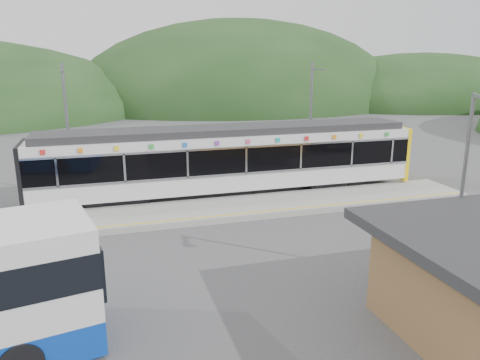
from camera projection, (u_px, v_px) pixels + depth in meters
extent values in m
plane|color=#4C4C4F|center=(241.00, 237.00, 19.58)|extent=(120.00, 120.00, 0.00)
ellipsoid|color=#1E3D19|center=(240.00, 104.00, 74.04)|extent=(52.00, 39.00, 26.00)
ellipsoid|color=#1E3D19|center=(420.00, 103.00, 76.47)|extent=(44.00, 33.00, 16.00)
cube|color=#9E9E99|center=(221.00, 209.00, 22.60)|extent=(26.00, 3.20, 0.30)
cube|color=yellow|center=(229.00, 215.00, 21.36)|extent=(26.00, 0.10, 0.01)
cube|color=black|center=(115.00, 199.00, 23.72)|extent=(3.20, 2.20, 0.56)
cube|color=black|center=(329.00, 182.00, 27.03)|extent=(3.20, 2.20, 0.56)
cube|color=silver|center=(229.00, 177.00, 25.18)|extent=(20.00, 2.90, 0.92)
cube|color=black|center=(229.00, 155.00, 24.88)|extent=(20.00, 2.96, 1.45)
cube|color=silver|center=(237.00, 174.00, 23.66)|extent=(20.00, 0.05, 0.10)
cube|color=silver|center=(237.00, 148.00, 23.32)|extent=(20.00, 0.05, 0.10)
cube|color=silver|center=(229.00, 137.00, 24.64)|extent=(20.00, 2.90, 0.45)
cube|color=#2D2D30|center=(229.00, 130.00, 24.54)|extent=(19.40, 2.50, 0.36)
cube|color=yellow|center=(393.00, 151.00, 27.75)|extent=(0.24, 2.92, 3.00)
cube|color=black|center=(24.00, 174.00, 22.18)|extent=(0.20, 2.92, 3.00)
cube|color=silver|center=(57.00, 172.00, 21.15)|extent=(0.10, 0.05, 1.35)
cube|color=silver|center=(125.00, 168.00, 21.98)|extent=(0.10, 0.05, 1.35)
cube|color=silver|center=(188.00, 164.00, 22.80)|extent=(0.10, 0.05, 1.35)
cube|color=silver|center=(246.00, 160.00, 23.63)|extent=(0.10, 0.05, 1.35)
cube|color=silver|center=(301.00, 157.00, 24.46)|extent=(0.10, 0.05, 1.35)
cube|color=silver|center=(352.00, 154.00, 25.28)|extent=(0.10, 0.05, 1.35)
cube|color=silver|center=(392.00, 151.00, 25.97)|extent=(0.10, 0.05, 1.35)
cube|color=red|center=(43.00, 152.00, 20.78)|extent=(0.22, 0.04, 0.22)
cube|color=orange|center=(80.00, 150.00, 21.22)|extent=(0.22, 0.04, 0.22)
cube|color=yellow|center=(117.00, 148.00, 21.66)|extent=(0.22, 0.04, 0.22)
cube|color=green|center=(151.00, 147.00, 22.10)|extent=(0.22, 0.04, 0.22)
cube|color=blue|center=(185.00, 145.00, 22.54)|extent=(0.22, 0.04, 0.22)
cube|color=purple|center=(217.00, 143.00, 22.98)|extent=(0.22, 0.04, 0.22)
cube|color=#E54C8C|center=(248.00, 142.00, 23.42)|extent=(0.22, 0.04, 0.22)
cube|color=#19A5A5|center=(278.00, 140.00, 23.86)|extent=(0.22, 0.04, 0.22)
cube|color=red|center=(307.00, 139.00, 24.31)|extent=(0.22, 0.04, 0.22)
cube|color=orange|center=(334.00, 137.00, 24.75)|extent=(0.22, 0.04, 0.22)
cube|color=yellow|center=(361.00, 136.00, 25.19)|extent=(0.22, 0.04, 0.22)
cube|color=green|center=(387.00, 134.00, 25.63)|extent=(0.22, 0.04, 0.22)
cylinder|color=slate|center=(68.00, 131.00, 24.73)|extent=(0.18, 0.18, 7.00)
cube|color=slate|center=(61.00, 71.00, 23.20)|extent=(0.08, 1.80, 0.08)
cylinder|color=slate|center=(310.00, 121.00, 28.59)|extent=(0.18, 0.18, 7.00)
cube|color=slate|center=(318.00, 69.00, 27.06)|extent=(0.08, 1.80, 0.08)
cylinder|color=black|center=(17.00, 333.00, 11.85)|extent=(1.61, 3.11, 1.03)
cylinder|color=slate|center=(462.00, 193.00, 14.75)|extent=(0.12, 0.12, 6.26)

